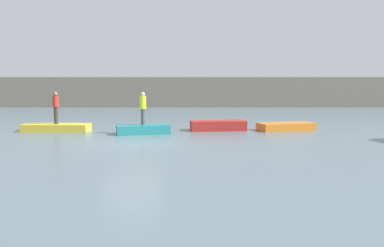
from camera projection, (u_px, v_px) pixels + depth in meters
name	position (u px, v px, depth m)	size (l,w,h in m)	color
ground_plane	(131.00, 143.00, 17.34)	(120.00, 120.00, 0.00)	slate
embankment_wall	(167.00, 92.00, 42.13)	(80.00, 1.20, 3.15)	gray
rowboat_yellow	(56.00, 128.00, 21.60)	(3.54, 1.19, 0.39)	gold
rowboat_teal	(143.00, 129.00, 20.45)	(2.70, 1.02, 0.47)	teal
rowboat_red	(217.00, 125.00, 21.98)	(3.02, 1.17, 0.54)	red
rowboat_orange	(285.00, 126.00, 22.04)	(3.04, 1.28, 0.41)	orange
person_hiviz_shirt	(142.00, 107.00, 20.33)	(0.32, 0.32, 1.69)	#4C4C56
person_red_shirt	(55.00, 106.00, 21.48)	(0.32, 0.32, 1.75)	#38332D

